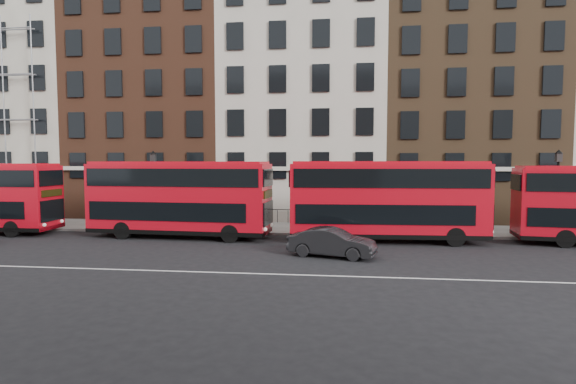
# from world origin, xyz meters

# --- Properties ---
(ground) EXTENTS (120.00, 120.00, 0.00)m
(ground) POSITION_xyz_m (0.00, 0.00, 0.00)
(ground) COLOR black
(ground) RESTS_ON ground
(pavement) EXTENTS (80.00, 5.00, 0.15)m
(pavement) POSITION_xyz_m (0.00, 10.50, 0.07)
(pavement) COLOR gray
(pavement) RESTS_ON ground
(kerb) EXTENTS (80.00, 0.30, 0.16)m
(kerb) POSITION_xyz_m (0.00, 8.00, 0.08)
(kerb) COLOR gray
(kerb) RESTS_ON ground
(road_centre_line) EXTENTS (70.00, 0.12, 0.01)m
(road_centre_line) POSITION_xyz_m (0.00, -2.00, 0.01)
(road_centre_line) COLOR white
(road_centre_line) RESTS_ON ground
(building_terrace) EXTENTS (64.00, 11.95, 22.00)m
(building_terrace) POSITION_xyz_m (-0.31, 17.88, 10.24)
(building_terrace) COLOR #B0AB98
(building_terrace) RESTS_ON ground
(bus_b) EXTENTS (11.43, 3.41, 4.74)m
(bus_b) POSITION_xyz_m (-6.89, 6.34, 2.54)
(bus_b) COLOR red
(bus_b) RESTS_ON ground
(bus_c) EXTENTS (11.43, 3.16, 4.76)m
(bus_c) POSITION_xyz_m (5.78, 6.33, 2.55)
(bus_c) COLOR red
(bus_c) RESTS_ON ground
(car_front) EXTENTS (4.58, 2.60, 1.43)m
(car_front) POSITION_xyz_m (2.69, 1.80, 0.71)
(car_front) COLOR #242427
(car_front) RESTS_ON ground
(lamp_post_left) EXTENTS (0.44, 0.44, 5.33)m
(lamp_post_left) POSITION_xyz_m (-9.62, 8.88, 3.08)
(lamp_post_left) COLOR black
(lamp_post_left) RESTS_ON pavement
(lamp_post_right) EXTENTS (0.44, 0.44, 5.33)m
(lamp_post_right) POSITION_xyz_m (16.29, 8.67, 3.08)
(lamp_post_right) COLOR black
(lamp_post_right) RESTS_ON pavement
(iron_railings) EXTENTS (6.60, 0.06, 1.00)m
(iron_railings) POSITION_xyz_m (0.00, 12.70, 0.65)
(iron_railings) COLOR black
(iron_railings) RESTS_ON pavement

